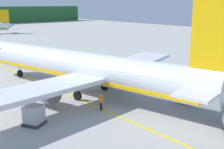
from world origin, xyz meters
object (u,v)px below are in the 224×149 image
(cargo_container_far, at_px, (34,115))
(airliner_foreground, at_px, (86,68))
(service_truck_fuel, at_px, (184,90))
(crew_marshaller, at_px, (101,101))

(cargo_container_far, bearing_deg, airliner_foreground, 26.54)
(airliner_foreground, distance_m, cargo_container_far, 11.05)
(service_truck_fuel, distance_m, cargo_container_far, 17.98)
(airliner_foreground, bearing_deg, service_truck_fuel, -51.03)
(airliner_foreground, xyz_separation_m, crew_marshaller, (-2.32, -5.95, -2.34))
(service_truck_fuel, xyz_separation_m, crew_marshaller, (-10.03, 3.57, -0.11))
(airliner_foreground, bearing_deg, cargo_container_far, -153.46)
(airliner_foreground, relative_size, crew_marshaller, 23.43)
(airliner_foreground, xyz_separation_m, service_truck_fuel, (7.70, -9.53, -2.23))
(airliner_foreground, height_order, cargo_container_far, airliner_foreground)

